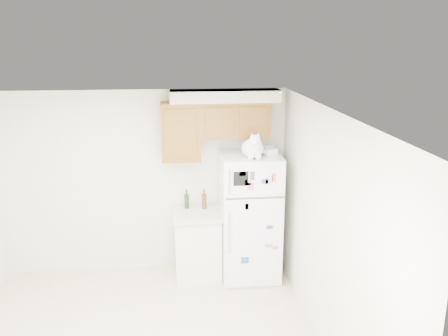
{
  "coord_description": "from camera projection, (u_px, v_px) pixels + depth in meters",
  "views": [
    {
      "loc": [
        0.42,
        -4.19,
        3.16
      ],
      "look_at": [
        1.03,
        1.55,
        1.55
      ],
      "focal_mm": 38.0,
      "sensor_mm": 36.0,
      "label": 1
    }
  ],
  "objects": [
    {
      "name": "cat",
      "position": [
        253.0,
        147.0,
        5.86
      ],
      "size": [
        0.34,
        0.5,
        0.35
      ],
      "color": "white",
      "rests_on": "refrigerator"
    },
    {
      "name": "refrigerator",
      "position": [
        250.0,
        217.0,
        6.26
      ],
      "size": [
        0.76,
        0.78,
        1.7
      ],
      "color": "white",
      "rests_on": "ground_plane"
    },
    {
      "name": "bottle_amber",
      "position": [
        204.0,
        199.0,
        6.34
      ],
      "size": [
        0.06,
        0.06,
        0.27
      ],
      "primitive_type": null,
      "color": "#593814",
      "rests_on": "base_counter"
    },
    {
      "name": "base_counter",
      "position": [
        198.0,
        244.0,
        6.37
      ],
      "size": [
        0.64,
        0.64,
        0.92
      ],
      "color": "white",
      "rests_on": "ground_plane"
    },
    {
      "name": "storage_box_front",
      "position": [
        270.0,
        152.0,
        5.99
      ],
      "size": [
        0.18,
        0.16,
        0.09
      ],
      "primitive_type": "cube",
      "rotation": [
        0.0,
        0.0,
        0.39
      ],
      "color": "white",
      "rests_on": "refrigerator"
    },
    {
      "name": "room_shell",
      "position": [
        145.0,
        194.0,
        4.61
      ],
      "size": [
        3.84,
        4.04,
        2.52
      ],
      "color": "silver",
      "rests_on": "ground_plane"
    },
    {
      "name": "storage_box_back",
      "position": [
        265.0,
        149.0,
        6.13
      ],
      "size": [
        0.2,
        0.15,
        0.1
      ],
      "primitive_type": "cube",
      "rotation": [
        0.0,
        0.0,
        0.14
      ],
      "color": "white",
      "rests_on": "refrigerator"
    },
    {
      "name": "bottle_green",
      "position": [
        187.0,
        199.0,
        6.36
      ],
      "size": [
        0.06,
        0.06,
        0.26
      ],
      "primitive_type": null,
      "color": "#19381E",
      "rests_on": "base_counter"
    }
  ]
}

